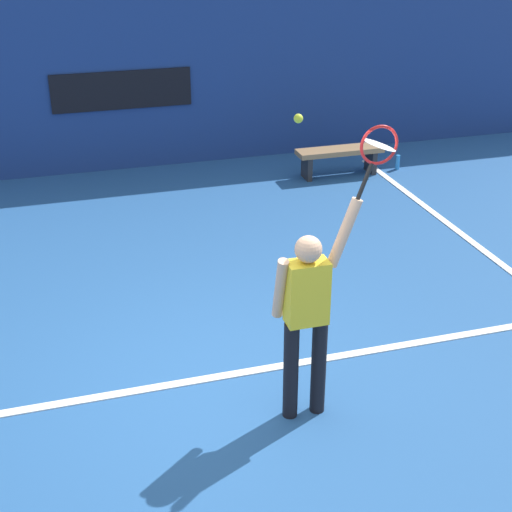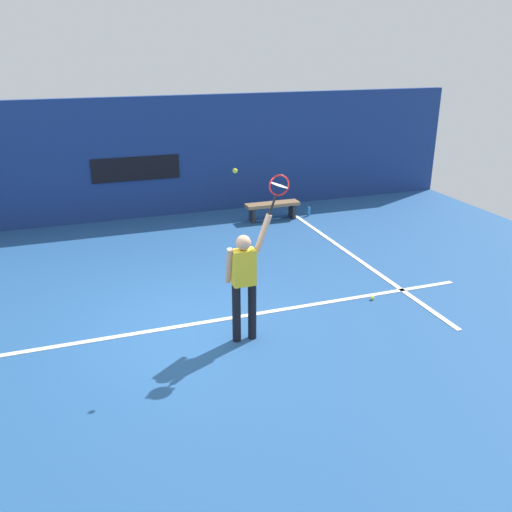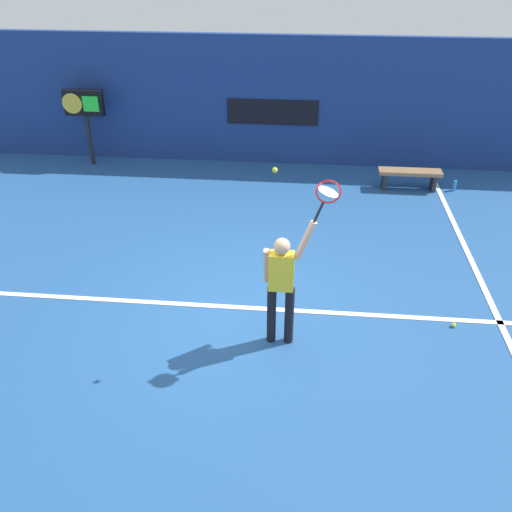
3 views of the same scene
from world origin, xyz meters
The scene contains 11 objects.
ground_plane centered at (0.00, 0.00, 0.00)m, with size 18.00×18.00×0.00m, color #23518C.
back_wall centered at (0.00, 6.36, 1.53)m, with size 18.00×0.20×3.05m, color navy.
sponsor_banner_center centered at (0.00, 6.24, 1.30)m, with size 2.20×0.03×0.60m, color black.
court_baseline centered at (0.00, 0.11, 0.01)m, with size 10.00×0.10×0.01m, color white.
court_sideline centered at (3.90, 2.00, 0.01)m, with size 0.10×7.00×0.01m, color white.
tennis_player centered at (0.61, -0.60, 1.01)m, with size 0.68×0.31×1.97m.
tennis_racket centered at (1.13, -0.61, 2.34)m, with size 0.40×0.27×0.63m.
tennis_ball centered at (0.49, -0.61, 2.63)m, with size 0.07×0.07×0.07m, color #CCE033.
court_bench centered at (3.21, 4.97, 0.34)m, with size 1.40×0.36×0.45m.
water_bottle centered at (4.25, 4.97, 0.12)m, with size 0.07×0.07×0.24m, color #338CD8.
spare_ball centered at (3.18, -0.05, 0.03)m, with size 0.07×0.07×0.07m, color #CCE033.
Camera 2 is at (-1.69, -7.62, 4.24)m, focal length 38.33 mm.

